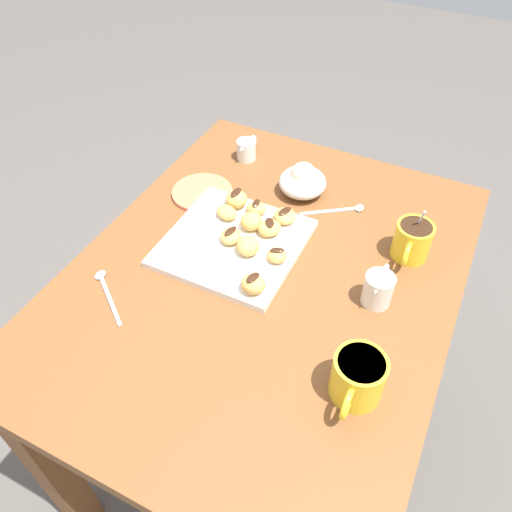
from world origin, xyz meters
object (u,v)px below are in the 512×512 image
(ice_cream_bowl, at_px, (303,181))
(saucer_coral_left, at_px, (202,192))
(coffee_mug_yellow_left, at_px, (412,240))
(beignet_4, at_px, (236,199))
(beignet_1, at_px, (277,255))
(beignet_3, at_px, (251,221))
(coffee_mug_yellow_right, at_px, (358,377))
(pastry_plate_square, at_px, (234,243))
(beignet_2, at_px, (253,284))
(cream_pitcher_white, at_px, (378,288))
(beignet_6, at_px, (231,236))
(beignet_5, at_px, (256,209))
(beignet_0, at_px, (285,216))
(beignet_9, at_px, (270,228))
(beignet_7, at_px, (227,213))
(chocolate_sauce_pitcher, at_px, (247,149))
(beignet_8, at_px, (248,246))

(ice_cream_bowl, bearing_deg, saucer_coral_left, -62.58)
(coffee_mug_yellow_left, bearing_deg, beignet_4, -85.54)
(beignet_1, distance_m, beignet_3, 0.12)
(coffee_mug_yellow_right, relative_size, saucer_coral_left, 0.85)
(coffee_mug_yellow_left, distance_m, ice_cream_bowl, 0.32)
(coffee_mug_yellow_right, relative_size, beignet_1, 3.04)
(pastry_plate_square, bearing_deg, beignet_2, 43.00)
(saucer_coral_left, relative_size, beignet_4, 2.91)
(beignet_1, distance_m, beignet_2, 0.10)
(pastry_plate_square, height_order, cream_pitcher_white, cream_pitcher_white)
(pastry_plate_square, distance_m, beignet_6, 0.02)
(beignet_5, bearing_deg, beignet_0, 95.29)
(beignet_1, bearing_deg, ice_cream_bowl, -169.46)
(saucer_coral_left, bearing_deg, beignet_2, 47.32)
(ice_cream_bowl, height_order, saucer_coral_left, ice_cream_bowl)
(beignet_3, relative_size, beignet_9, 0.95)
(beignet_3, distance_m, beignet_5, 0.05)
(beignet_7, bearing_deg, cream_pitcher_white, 78.58)
(coffee_mug_yellow_left, distance_m, beignet_5, 0.36)
(chocolate_sauce_pitcher, bearing_deg, beignet_1, 36.04)
(beignet_2, bearing_deg, chocolate_sauce_pitcher, -151.56)
(saucer_coral_left, distance_m, beignet_5, 0.17)
(cream_pitcher_white, distance_m, beignet_1, 0.22)
(beignet_1, relative_size, beignet_3, 0.84)
(cream_pitcher_white, height_order, beignet_5, cream_pitcher_white)
(beignet_4, bearing_deg, saucer_coral_left, -99.76)
(ice_cream_bowl, distance_m, beignet_2, 0.36)
(coffee_mug_yellow_left, height_order, beignet_6, coffee_mug_yellow_left)
(coffee_mug_yellow_right, relative_size, cream_pitcher_white, 1.26)
(beignet_0, distance_m, beignet_9, 0.06)
(beignet_4, bearing_deg, beignet_5, 83.78)
(beignet_1, bearing_deg, beignet_8, -84.60)
(coffee_mug_yellow_left, bearing_deg, cream_pitcher_white, -9.58)
(coffee_mug_yellow_left, xyz_separation_m, beignet_1, (0.16, -0.25, -0.02))
(ice_cream_bowl, relative_size, chocolate_sauce_pitcher, 1.29)
(beignet_5, xyz_separation_m, beignet_7, (0.04, -0.06, -0.00))
(coffee_mug_yellow_right, distance_m, beignet_2, 0.29)
(beignet_1, xyz_separation_m, beignet_3, (-0.07, -0.10, 0.01))
(beignet_3, bearing_deg, beignet_5, -165.97)
(saucer_coral_left, xyz_separation_m, beignet_0, (0.02, 0.24, 0.03))
(ice_cream_bowl, height_order, beignet_2, ice_cream_bowl)
(cream_pitcher_white, xyz_separation_m, beignet_4, (-0.13, -0.39, -0.00))
(pastry_plate_square, xyz_separation_m, chocolate_sauce_pitcher, (-0.32, -0.13, 0.02))
(chocolate_sauce_pitcher, bearing_deg, cream_pitcher_white, 54.20)
(ice_cream_bowl, xyz_separation_m, saucer_coral_left, (0.12, -0.22, -0.03))
(chocolate_sauce_pitcher, relative_size, saucer_coral_left, 0.60)
(beignet_4, distance_m, beignet_9, 0.13)
(coffee_mug_yellow_left, height_order, coffee_mug_yellow_right, coffee_mug_yellow_left)
(coffee_mug_yellow_left, distance_m, coffee_mug_yellow_right, 0.38)
(coffee_mug_yellow_left, bearing_deg, beignet_7, -78.94)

